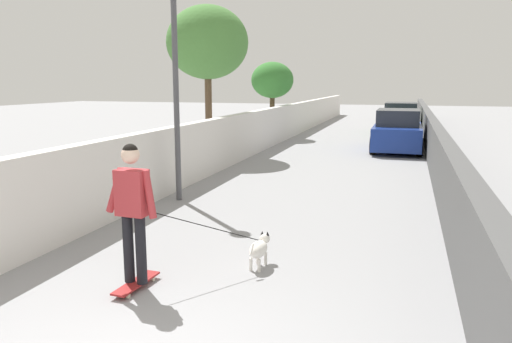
% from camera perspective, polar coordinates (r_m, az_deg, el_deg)
% --- Properties ---
extents(ground_plane, '(80.00, 80.00, 0.00)m').
position_cam_1_polar(ground_plane, '(17.43, 9.60, 1.80)').
color(ground_plane, gray).
extents(wall_left, '(48.00, 0.30, 1.52)m').
position_cam_1_polar(wall_left, '(16.09, -2.09, 3.95)').
color(wall_left, silver).
rests_on(wall_left, ground).
extents(fence_right, '(48.00, 0.30, 1.32)m').
position_cam_1_polar(fence_right, '(15.24, 20.05, 2.60)').
color(fence_right, '#4C4C4C').
rests_on(fence_right, ground).
extents(tree_left_near, '(1.94, 1.94, 3.45)m').
position_cam_1_polar(tree_left_near, '(22.90, 1.90, 10.48)').
color(tree_left_near, '#473523').
rests_on(tree_left_near, ground).
extents(tree_left_mid, '(2.81, 2.81, 5.13)m').
position_cam_1_polar(tree_left_mid, '(17.48, -5.64, 14.60)').
color(tree_left_mid, brown).
rests_on(tree_left_mid, ground).
extents(lamp_post, '(0.36, 0.36, 4.56)m').
position_cam_1_polar(lamp_post, '(10.65, -9.37, 13.19)').
color(lamp_post, '#4C4C51').
rests_on(lamp_post, ground).
extents(skateboard, '(0.81, 0.24, 0.08)m').
position_cam_1_polar(skateboard, '(6.48, -13.70, -12.47)').
color(skateboard, maroon).
rests_on(skateboard, ground).
extents(person_skateboarder, '(0.24, 0.71, 1.74)m').
position_cam_1_polar(person_skateboarder, '(6.15, -14.11, -3.49)').
color(person_skateboarder, black).
rests_on(person_skateboarder, skateboard).
extents(dog, '(1.47, 1.38, 1.06)m').
position_cam_1_polar(dog, '(6.91, 0.32, -8.86)').
color(dog, white).
rests_on(dog, ground).
extents(car_near, '(3.91, 1.80, 1.54)m').
position_cam_1_polar(car_near, '(19.16, 16.06, 4.45)').
color(car_near, navy).
rests_on(car_near, ground).
extents(car_far, '(3.85, 1.80, 1.54)m').
position_cam_1_polar(car_far, '(25.60, 16.37, 5.82)').
color(car_far, '#336B38').
rests_on(car_far, ground).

